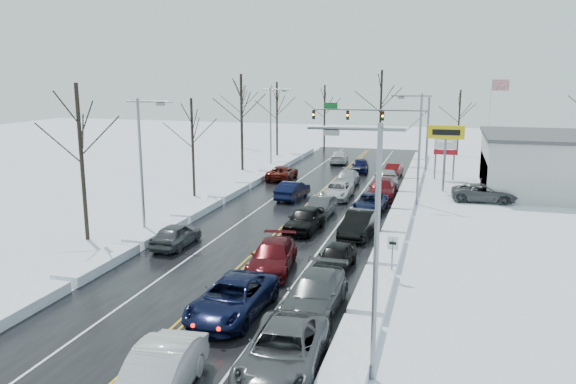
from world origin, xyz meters
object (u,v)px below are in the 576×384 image
(flagpole, at_px, (491,116))
(oncoming_car_0, at_px, (293,199))
(tires_plus_sign, at_px, (446,137))
(traffic_signal_mast, at_px, (382,119))

(flagpole, relative_size, oncoming_car_0, 2.13)
(tires_plus_sign, bearing_deg, oncoming_car_0, -151.12)
(traffic_signal_mast, height_order, oncoming_car_0, traffic_signal_mast)
(traffic_signal_mast, bearing_deg, tires_plus_sign, -59.54)
(traffic_signal_mast, xyz_separation_m, tires_plus_sign, (7.05, -12.00, -0.49))
(flagpole, distance_m, oncoming_car_0, 27.55)
(flagpole, height_order, oncoming_car_0, flagpole)
(traffic_signal_mast, xyz_separation_m, oncoming_car_0, (-5.31, -18.82, -5.48))
(tires_plus_sign, height_order, oncoming_car_0, tires_plus_sign)
(oncoming_car_0, bearing_deg, flagpole, -123.72)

